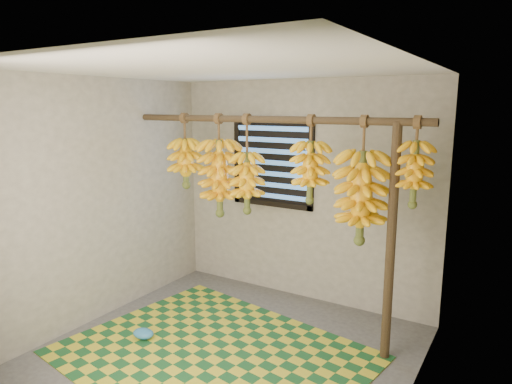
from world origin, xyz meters
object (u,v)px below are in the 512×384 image
Objects in this scene: plastic_bag at (143,334)px; woven_mat at (213,355)px; banana_bunch_c at (247,182)px; support_post at (391,245)px; banana_bunch_b at (220,178)px; banana_bunch_a at (186,163)px; banana_bunch_d at (310,172)px; banana_bunch_e at (361,198)px; banana_bunch_f at (414,174)px.

woven_mat is at bearing 8.55° from plastic_bag.
plastic_bag is at bearing -125.34° from banana_bunch_c.
plastic_bag is (-1.99, -0.85, -0.95)m from support_post.
banana_bunch_a is at bearing 180.00° from banana_bunch_b.
plastic_bag is at bearing -145.99° from banana_bunch_d.
plastic_bag is 1.70m from banana_bunch_c.
banana_bunch_b reaches higher than support_post.
banana_bunch_d is (0.98, 0.00, 0.13)m from banana_bunch_b.
banana_bunch_e is at bearing 0.00° from banana_bunch_b.
banana_bunch_e is at bearing 180.00° from support_post.
banana_bunch_b is (-0.44, 0.74, 1.41)m from woven_mat.
woven_mat is at bearing -143.77° from banana_bunch_e.
support_post is at bearing 23.08° from plastic_bag.
banana_bunch_f is (0.42, -0.00, 0.23)m from banana_bunch_e.
plastic_bag is 2.33m from banana_bunch_e.
banana_bunch_d reaches higher than woven_mat.
support_post is at bearing 0.00° from banana_bunch_d.
banana_bunch_c is (0.32, 0.00, -0.02)m from banana_bunch_b.
plastic_bag is at bearing -153.82° from banana_bunch_e.
banana_bunch_b is (-1.72, -0.00, 0.42)m from support_post.
banana_bunch_f is (2.30, -0.00, 0.06)m from banana_bunch_a.
support_post is 1.87× the size of banana_bunch_e.
banana_bunch_f is at bearing -0.00° from banana_bunch_d.
support_post is 9.49× the size of plastic_bag.
banana_bunch_a reaches higher than plastic_bag.
support_post is at bearing 0.00° from banana_bunch_e.
banana_bunch_a is 1.07× the size of banana_bunch_f.
banana_bunch_c reaches higher than woven_mat.
banana_bunch_d is at bearing 34.01° from plastic_bag.
support_post is at bearing -0.00° from banana_bunch_a.
banana_bunch_e is (1.73, 0.85, 1.32)m from plastic_bag.
banana_bunch_e and banana_bunch_f have the same top height.
banana_bunch_c is at bearing -0.00° from banana_bunch_a.
banana_bunch_b and banana_bunch_d have the same top height.
woven_mat is 2.27m from banana_bunch_f.
banana_bunch_b is 1.42× the size of banana_bunch_f.
woven_mat is 11.67× the size of plastic_bag.
banana_bunch_c reaches higher than plastic_bag.
banana_bunch_c is at bearing 54.66° from plastic_bag.
support_post reaches higher than woven_mat.
banana_bunch_e is at bearing 26.18° from plastic_bag.
banana_bunch_c is (0.75, -0.00, -0.14)m from banana_bunch_a.
banana_bunch_a is at bearing 180.00° from banana_bunch_d.
banana_bunch_a and banana_bunch_c have the same top height.
woven_mat is 2.30× the size of banana_bunch_e.
support_post is 1.77m from banana_bunch_b.
banana_bunch_d is at bearing 53.77° from woven_mat.
woven_mat is at bearing -40.56° from banana_bunch_a.
banana_bunch_c reaches higher than support_post.
banana_bunch_a and banana_bunch_b have the same top height.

